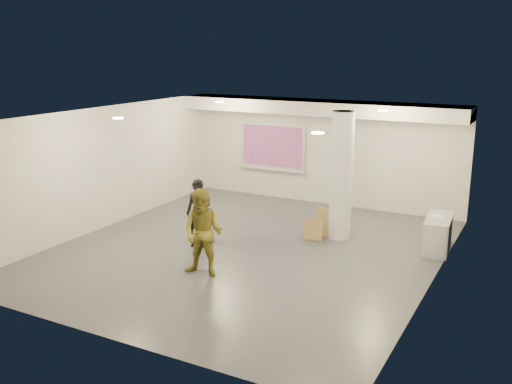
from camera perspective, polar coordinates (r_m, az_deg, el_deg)
The scene contains 19 objects.
floor at distance 12.78m, azimuth -0.84°, elevation -5.83°, with size 8.00×9.00×0.01m, color #393D42.
ceiling at distance 12.08m, azimuth -0.90°, elevation 7.65°, with size 8.00×9.00×0.01m, color white.
wall_back at distance 16.35m, azimuth 6.77°, elevation 3.99°, with size 8.00×0.01×3.00m, color silver.
wall_front at distance 8.83m, azimuth -15.13°, elevation -5.37°, with size 8.00×0.01×3.00m, color silver.
wall_left at distance 14.65m, azimuth -14.72°, elevation 2.42°, with size 0.01×9.00×3.00m, color silver.
wall_right at distance 11.05m, azimuth 17.63°, elevation -1.60°, with size 0.01×9.00×3.00m, color silver.
soffit_band at distance 15.66m, azimuth 6.17°, elevation 8.43°, with size 8.00×1.10×0.36m, color silver.
downlight_nw at distance 15.33m, azimuth -3.63°, elevation 8.96°, with size 0.22×0.22×0.02m, color #FFD68C.
downlight_ne at distance 13.57m, azimuth 12.58°, elevation 7.96°, with size 0.22×0.22×0.02m, color #FFD68C.
downlight_sw at distance 12.13m, azimuth -13.62°, elevation 7.18°, with size 0.22×0.22×0.02m, color #FFD68C.
downlight_se at distance 9.80m, azimuth 6.20°, elevation 5.90°, with size 0.22×0.22×0.02m, color #FFD68C.
column at distance 13.36m, azimuth 8.53°, elevation 1.61°, with size 0.52×0.52×3.00m, color silver.
projection_screen at distance 16.93m, azimuth 1.65°, elevation 4.53°, with size 2.10×0.13×1.42m.
credenza at distance 13.31m, azimuth 17.71°, elevation -4.00°, with size 0.54×1.29×0.75m, color #A2A5A7.
papers_stack at distance 13.23m, azimuth 17.84°, elevation -2.38°, with size 0.23×0.29×0.02m, color white.
cardboard_back at distance 13.71m, azimuth 7.07°, elevation -3.03°, with size 0.63×0.06×0.69m, color olive.
cardboard_front at distance 13.43m, azimuth 5.76°, elevation -3.75°, with size 0.46×0.05×0.51m, color olive.
woman at distance 12.83m, azimuth -5.77°, elevation -2.16°, with size 0.57×0.37×1.56m, color black.
man at distance 11.20m, azimuth -5.31°, elevation -4.10°, with size 0.85×0.66×1.75m, color olive.
Camera 1 is at (5.79, -10.51, 4.40)m, focal length 40.00 mm.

